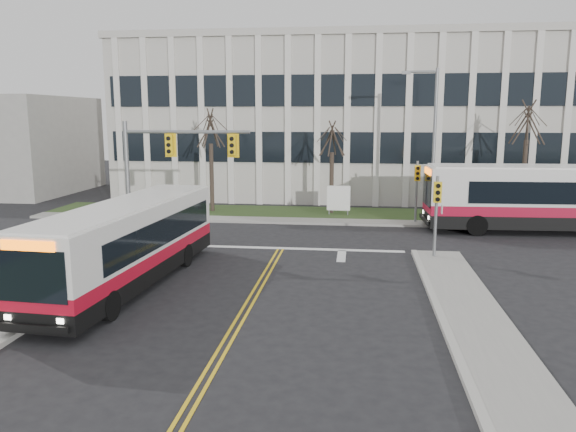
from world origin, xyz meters
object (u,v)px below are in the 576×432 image
at_px(directory_sign, 339,199).
at_px(bus_main, 128,245).
at_px(bus_cross, 551,200).
at_px(streetlight, 432,137).

height_order(directory_sign, bus_main, bus_main).
xyz_separation_m(bus_main, bus_cross, (19.43, 12.46, 0.26)).
distance_m(directory_sign, bus_main, 17.64).
bearing_deg(streetlight, directory_sign, 166.77).
relative_size(streetlight, bus_cross, 0.67).
bearing_deg(directory_sign, bus_cross, -16.35).
bearing_deg(bus_cross, bus_main, -59.76).
height_order(streetlight, bus_main, streetlight).
distance_m(bus_main, bus_cross, 23.09).
distance_m(streetlight, bus_cross, 7.56).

